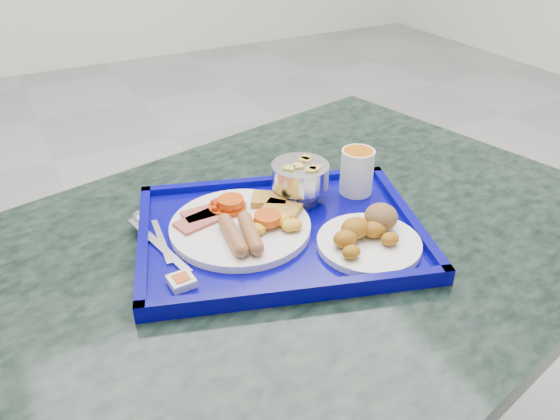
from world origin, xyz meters
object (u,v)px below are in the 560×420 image
bread_plate (369,235)px  main_plate (245,224)px  tray (280,233)px  juice_cup (357,170)px  fruit_bowl (300,176)px  table (281,330)px

bread_plate → main_plate: bearing=140.3°
tray → juice_cup: (0.19, 0.05, 0.05)m
tray → fruit_bowl: bearing=42.5°
table → fruit_bowl: (0.09, 0.09, 0.26)m
main_plate → juice_cup: juice_cup is taller
fruit_bowl → bread_plate: bearing=-81.9°
bread_plate → tray: bearing=135.9°
bread_plate → fruit_bowl: bearing=98.1°
table → juice_cup: size_ratio=16.21×
main_plate → fruit_bowl: 0.15m
table → main_plate: bearing=135.5°
tray → fruit_bowl: fruit_bowl is taller
tray → bread_plate: size_ratio=3.28×
table → tray: 0.21m
table → bread_plate: bread_plate is taller
bread_plate → table: bearing=142.4°
table → fruit_bowl: 0.29m
fruit_bowl → main_plate: bearing=-160.9°
main_plate → bread_plate: size_ratio=1.41×
tray → bread_plate: bread_plate is taller
tray → main_plate: 0.06m
table → juice_cup: bearing=18.3°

